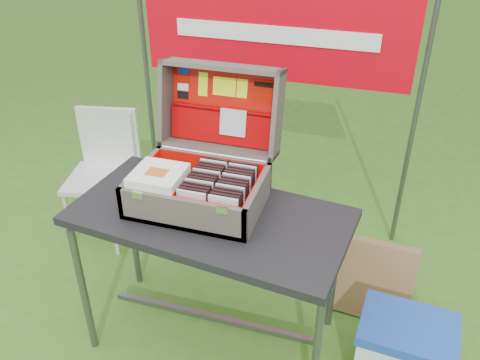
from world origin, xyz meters
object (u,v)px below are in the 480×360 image
(table, at_px, (212,278))
(chair, at_px, (99,181))
(cardboard_box, at_px, (372,280))
(suitcase, at_px, (201,146))
(cooler, at_px, (403,354))

(table, height_order, chair, chair)
(table, relative_size, cardboard_box, 2.79)
(suitcase, relative_size, cooler, 1.38)
(suitcase, relative_size, chair, 0.69)
(cooler, bearing_deg, chair, 167.00)
(chair, bearing_deg, table, -43.06)
(table, distance_m, cooler, 0.96)
(table, relative_size, chair, 1.48)
(table, height_order, cardboard_box, table)
(chair, height_order, cardboard_box, chair)
(table, bearing_deg, suitcase, 129.85)
(table, xyz_separation_m, cooler, (0.94, -0.01, -0.20))
(suitcase, distance_m, chair, 1.21)
(cooler, height_order, chair, chair)
(table, distance_m, chair, 1.15)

